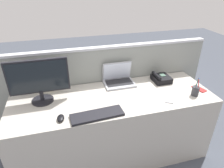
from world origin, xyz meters
TOP-DOWN VIEW (x-y plane):
  - ground_plane at (0.00, 0.00)m, footprint 10.00×10.00m
  - desk at (0.00, 0.00)m, footprint 2.00×0.69m
  - cubicle_divider at (-0.00, 0.38)m, footprint 2.42×0.07m
  - desktop_monitor at (-0.67, 0.12)m, footprint 0.54×0.20m
  - laptop at (0.13, 0.27)m, footprint 0.33×0.24m
  - desk_phone at (0.60, 0.18)m, footprint 0.18×0.20m
  - keyboard_main at (-0.21, -0.25)m, footprint 0.46×0.18m
  - computer_mouse_right_hand at (-0.52, -0.22)m, footprint 0.07×0.11m
  - pen_cup at (0.79, -0.18)m, footprint 0.07×0.07m
  - cell_phone_silver_slab at (0.51, -0.18)m, footprint 0.14×0.17m
  - cell_phone_red_case at (0.91, -0.09)m, footprint 0.11×0.16m

SIDE VIEW (x-z plane):
  - ground_plane at x=0.00m, z-range 0.00..0.00m
  - desk at x=0.00m, z-range 0.00..0.76m
  - cubicle_divider at x=0.00m, z-range 0.00..1.15m
  - cell_phone_silver_slab at x=0.51m, z-range 0.76..0.77m
  - cell_phone_red_case at x=0.91m, z-range 0.76..0.77m
  - keyboard_main at x=-0.21m, z-range 0.76..0.78m
  - computer_mouse_right_hand at x=-0.52m, z-range 0.76..0.79m
  - desk_phone at x=0.60m, z-range 0.74..0.84m
  - pen_cup at x=0.79m, z-range 0.72..0.90m
  - laptop at x=0.13m, z-range 0.70..0.93m
  - desktop_monitor at x=-0.67m, z-range 0.78..1.20m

